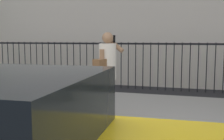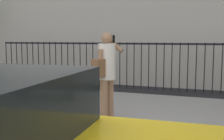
% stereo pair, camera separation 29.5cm
% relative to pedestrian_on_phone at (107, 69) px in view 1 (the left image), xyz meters
% --- Properties ---
extents(sidewalk, '(28.00, 4.40, 0.15)m').
position_rel_pedestrian_on_phone_xyz_m(sidewalk, '(0.10, 0.42, -1.06)').
color(sidewalk, gray).
rests_on(sidewalk, ground).
extents(iron_fence, '(12.03, 0.04, 1.60)m').
position_rel_pedestrian_on_phone_xyz_m(iron_fence, '(0.10, 4.12, -0.12)').
color(iron_fence, black).
rests_on(iron_fence, ground).
extents(pedestrian_on_phone, '(0.51, 0.71, 1.70)m').
position_rel_pedestrian_on_phone_xyz_m(pedestrian_on_phone, '(0.00, 0.00, 0.00)').
color(pedestrian_on_phone, '#936B4C').
rests_on(pedestrian_on_phone, sidewalk).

